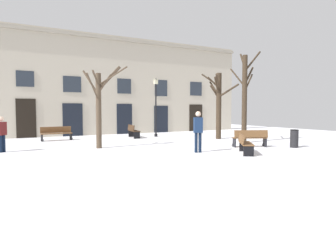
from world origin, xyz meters
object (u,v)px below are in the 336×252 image
at_px(tree_right_of_center, 245,94).
at_px(tree_left_of_center, 218,102).
at_px(streetlamp, 156,101).
at_px(bench_far_corner, 245,144).
at_px(bench_back_to_back_left, 250,138).
at_px(litter_bin, 294,138).
at_px(tree_center, 99,104).
at_px(bench_near_lamp, 133,131).
at_px(person_near_bench, 2,133).
at_px(person_crossing_plaza, 198,129).
at_px(bench_by_litter_bin, 56,133).

bearing_deg(tree_right_of_center, tree_left_of_center, 89.09).
bearing_deg(streetlamp, bench_far_corner, -91.61).
relative_size(tree_right_of_center, bench_back_to_back_left, 3.03).
relative_size(streetlamp, litter_bin, 4.53).
bearing_deg(litter_bin, tree_center, 152.66).
distance_m(bench_far_corner, bench_back_to_back_left, 2.42).
relative_size(tree_right_of_center, litter_bin, 5.93).
xyz_separation_m(streetlamp, bench_far_corner, (-0.26, -9.20, -2.06)).
distance_m(tree_left_of_center, bench_near_lamp, 5.99).
xyz_separation_m(tree_left_of_center, person_near_bench, (-12.32, -0.18, -1.49)).
relative_size(tree_center, bench_back_to_back_left, 2.33).
height_order(bench_back_to_back_left, person_near_bench, person_near_bench).
bearing_deg(bench_near_lamp, litter_bin, -142.31).
height_order(tree_center, person_crossing_plaza, tree_center).
bearing_deg(bench_back_to_back_left, tree_center, -1.22).
xyz_separation_m(tree_center, bench_far_corner, (5.01, -4.86, -1.73)).
bearing_deg(bench_far_corner, bench_by_litter_bin, 68.76).
bearing_deg(tree_left_of_center, bench_near_lamp, 143.32).
bearing_deg(litter_bin, bench_far_corner, -174.07).
bearing_deg(tree_left_of_center, streetlamp, 129.10).
xyz_separation_m(person_near_bench, person_crossing_plaza, (7.68, -4.28, 0.15)).
bearing_deg(tree_center, tree_left_of_center, 6.26).
distance_m(tree_left_of_center, bench_far_corner, 6.79).
distance_m(tree_center, person_crossing_plaza, 5.08).
bearing_deg(bench_near_lamp, person_crossing_plaza, -173.42).
distance_m(tree_left_of_center, person_crossing_plaza, 6.58).
distance_m(tree_center, bench_by_litter_bin, 5.37).
bearing_deg(bench_far_corner, tree_left_of_center, 7.74).
bearing_deg(tree_center, streetlamp, 39.50).
bearing_deg(person_near_bench, bench_far_corner, 104.91).
bearing_deg(tree_left_of_center, litter_bin, -83.74).
distance_m(litter_bin, bench_near_lamp, 10.15).
distance_m(bench_far_corner, person_near_bench, 10.81).
height_order(streetlamp, litter_bin, streetlamp).
relative_size(bench_far_corner, person_crossing_plaza, 0.88).
relative_size(tree_right_of_center, person_crossing_plaza, 2.92).
bearing_deg(streetlamp, tree_left_of_center, -50.90).
bearing_deg(tree_center, bench_by_litter_bin, 105.03).
relative_size(litter_bin, bench_back_to_back_left, 0.51).
xyz_separation_m(tree_center, bench_back_to_back_left, (6.84, -3.27, -1.71)).
relative_size(litter_bin, person_near_bench, 0.57).
height_order(tree_right_of_center, person_near_bench, tree_right_of_center).
xyz_separation_m(litter_bin, person_near_bench, (-12.91, 5.18, 0.43)).
height_order(bench_far_corner, person_near_bench, person_near_bench).
height_order(streetlamp, person_crossing_plaza, streetlamp).
relative_size(tree_center, bench_far_corner, 2.56).
bearing_deg(person_near_bench, person_crossing_plaza, 106.78).
xyz_separation_m(tree_left_of_center, bench_by_litter_bin, (-9.39, 4.03, -1.93)).
height_order(tree_right_of_center, tree_center, tree_right_of_center).
bearing_deg(litter_bin, streetlamp, 111.06).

